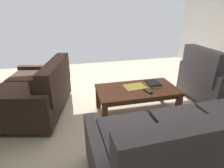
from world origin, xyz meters
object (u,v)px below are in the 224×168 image
Objects in this scene: coffee_table at (137,92)px; tv_remote at (148,91)px; sofa_main at (195,144)px; book_stack at (153,84)px; loveseat_near at (37,92)px; armchair_side at (213,79)px; loose_magazine at (135,87)px.

tv_remote reaches higher than coffee_table.
tv_remote is at bearing -88.69° from sofa_main.
book_stack is (-0.26, -0.04, 0.09)m from coffee_table.
sofa_main reaches higher than loveseat_near.
tv_remote is at bearing 49.56° from book_stack.
armchair_side reaches higher than coffee_table.
sofa_main is 1.03m from tv_remote.
loveseat_near reaches higher than book_stack.
armchair_side reaches higher than book_stack.
loveseat_near is at bearing -44.27° from sofa_main.
sofa_main reaches higher than loose_magazine.
tv_remote reaches higher than loose_magazine.
loose_magazine is at bearing -83.47° from sofa_main.
coffee_table is at bearing -83.87° from sofa_main.
tv_remote is 0.24m from loose_magazine.
book_stack is (-0.14, -1.22, 0.08)m from sofa_main.
armchair_side is at bearing -169.31° from tv_remote.
loveseat_near is 6.14× the size of book_stack.
loveseat_near is 8.66× the size of tv_remote.
armchair_side is at bearing -175.89° from coffee_table.
coffee_table is at bearing -171.80° from loose_magazine.
loveseat_near is 1.47m from loose_magazine.
book_stack is at bearing 169.24° from loveseat_near.
book_stack is 1.41× the size of tv_remote.
sofa_main is at bearing 96.13° from coffee_table.
book_stack reaches higher than tv_remote.
armchair_side reaches higher than loose_magazine.
book_stack is at bearing 3.00° from armchair_side.
loveseat_near is at bearing -14.17° from coffee_table.
book_stack is 0.25m from tv_remote.
tv_remote is (-0.10, 0.15, 0.07)m from coffee_table.
armchair_side is 3.13× the size of loose_magazine.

